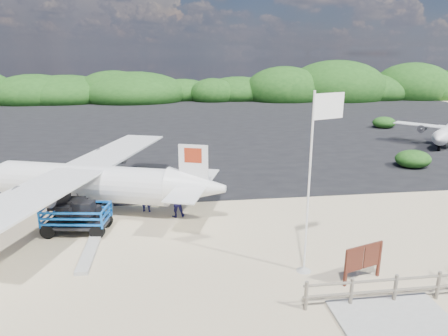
# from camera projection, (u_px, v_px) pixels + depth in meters

# --- Properties ---
(ground) EXTENTS (160.00, 160.00, 0.00)m
(ground) POSITION_uv_depth(u_px,v_px,m) (200.00, 244.00, 17.07)
(ground) COLOR beige
(asphalt_apron) EXTENTS (90.00, 50.00, 0.04)m
(asphalt_apron) POSITION_uv_depth(u_px,v_px,m) (181.00, 125.00, 45.66)
(asphalt_apron) COLOR #B2B2B2
(asphalt_apron) RESTS_ON ground
(walkway_pad) EXTENTS (3.50, 2.50, 0.10)m
(walkway_pad) POSITION_uv_depth(u_px,v_px,m) (396.00, 323.00, 12.05)
(walkway_pad) COLOR #B2B2B2
(walkway_pad) RESTS_ON ground
(vegetation_band) EXTENTS (124.00, 8.00, 4.40)m
(vegetation_band) POSITION_uv_depth(u_px,v_px,m) (177.00, 100.00, 69.48)
(vegetation_band) COLOR #B2B2B2
(vegetation_band) RESTS_ON ground
(fence) EXTENTS (6.40, 2.00, 1.10)m
(fence) POSITION_uv_depth(u_px,v_px,m) (393.00, 302.00, 13.06)
(fence) COLOR #B2B2B2
(fence) RESTS_ON ground
(baggage_cart) EXTENTS (3.28, 2.19, 1.52)m
(baggage_cart) POSITION_uv_depth(u_px,v_px,m) (78.00, 232.00, 18.15)
(baggage_cart) COLOR blue
(baggage_cart) RESTS_ON ground
(flagpole) EXTENTS (1.45, 0.99, 6.67)m
(flagpole) POSITION_uv_depth(u_px,v_px,m) (304.00, 271.00, 14.96)
(flagpole) COLOR white
(flagpole) RESTS_ON ground
(signboard) EXTENTS (1.71, 0.68, 1.44)m
(signboard) POSITION_uv_depth(u_px,v_px,m) (361.00, 281.00, 14.30)
(signboard) COLOR #592619
(signboard) RESTS_ON ground
(crew_a) EXTENTS (0.69, 0.55, 1.65)m
(crew_a) POSITION_uv_depth(u_px,v_px,m) (146.00, 196.00, 20.36)
(crew_a) COLOR #17154F
(crew_a) RESTS_ON ground
(crew_b) EXTENTS (0.90, 0.76, 1.65)m
(crew_b) POSITION_uv_depth(u_px,v_px,m) (176.00, 201.00, 19.72)
(crew_b) COLOR #17154F
(crew_b) RESTS_ON ground
(aircraft_large) EXTENTS (20.34, 20.34, 4.82)m
(aircraft_large) POSITION_uv_depth(u_px,v_px,m) (299.00, 143.00, 36.17)
(aircraft_large) COLOR #B2B2B2
(aircraft_large) RESTS_ON ground
(aircraft_small) EXTENTS (10.27, 10.27, 2.62)m
(aircraft_small) POSITION_uv_depth(u_px,v_px,m) (109.00, 117.00, 51.36)
(aircraft_small) COLOR #B2B2B2
(aircraft_small) RESTS_ON ground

